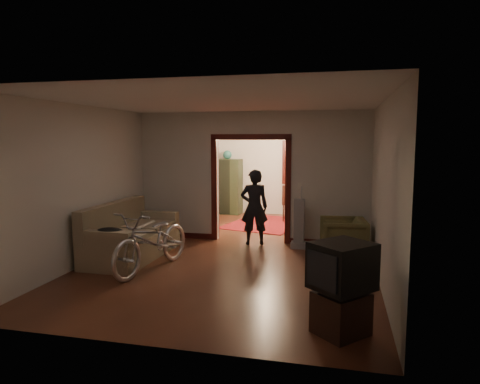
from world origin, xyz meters
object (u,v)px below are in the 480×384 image
(armchair, at_px, (343,238))
(person, at_px, (254,207))
(sofa, at_px, (133,230))
(locker, at_px, (227,187))
(desk, at_px, (317,208))
(bicycle, at_px, (153,240))

(armchair, height_order, person, person)
(sofa, bearing_deg, armchair, 12.95)
(locker, height_order, desk, locker)
(sofa, height_order, locker, locker)
(desk, bearing_deg, sofa, -129.77)
(person, bearing_deg, desk, -126.99)
(sofa, bearing_deg, locker, 85.28)
(desk, bearing_deg, bicycle, -120.08)
(bicycle, height_order, person, person)
(bicycle, distance_m, person, 2.57)
(sofa, xyz_separation_m, bicycle, (0.72, -0.69, 0.01))
(sofa, bearing_deg, desk, 56.76)
(locker, distance_m, desk, 2.73)
(bicycle, bearing_deg, locker, 103.74)
(sofa, xyz_separation_m, desk, (3.16, 4.65, -0.18))
(person, bearing_deg, locker, -83.91)
(person, xyz_separation_m, desk, (1.13, 3.15, -0.47))
(sofa, relative_size, bicycle, 1.11)
(person, bearing_deg, bicycle, 42.04)
(armchair, distance_m, person, 1.99)
(person, bearing_deg, armchair, 142.16)
(locker, bearing_deg, armchair, -46.05)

